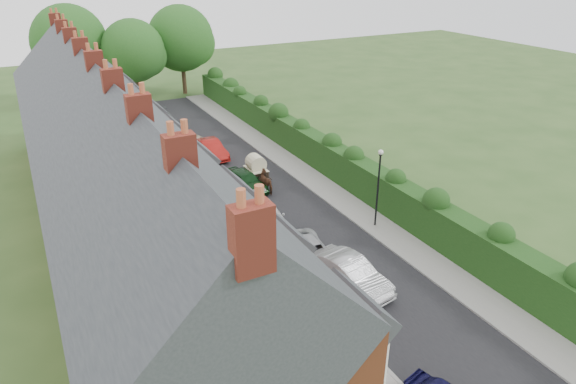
% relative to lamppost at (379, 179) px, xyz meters
% --- Properties ---
extents(ground, '(140.00, 140.00, 0.00)m').
position_rel_lamppost_xyz_m(ground, '(-3.40, -4.00, -3.30)').
color(ground, '#2D4C1E').
rests_on(ground, ground).
extents(road, '(6.00, 58.00, 0.02)m').
position_rel_lamppost_xyz_m(road, '(-3.90, 7.00, -3.29)').
color(road, black).
rests_on(road, ground).
extents(pavement_hedge_side, '(2.20, 58.00, 0.12)m').
position_rel_lamppost_xyz_m(pavement_hedge_side, '(0.20, 7.00, -3.24)').
color(pavement_hedge_side, gray).
rests_on(pavement_hedge_side, ground).
extents(pavement_house_side, '(1.70, 58.00, 0.12)m').
position_rel_lamppost_xyz_m(pavement_house_side, '(-7.75, 7.00, -3.24)').
color(pavement_house_side, gray).
rests_on(pavement_house_side, ground).
extents(kerb_hedge_side, '(0.18, 58.00, 0.13)m').
position_rel_lamppost_xyz_m(kerb_hedge_side, '(-0.85, 7.00, -3.23)').
color(kerb_hedge_side, gray).
rests_on(kerb_hedge_side, ground).
extents(kerb_house_side, '(0.18, 58.00, 0.13)m').
position_rel_lamppost_xyz_m(kerb_house_side, '(-6.95, 7.00, -3.23)').
color(kerb_house_side, gray).
rests_on(kerb_house_side, ground).
extents(hedge, '(2.10, 58.00, 2.85)m').
position_rel_lamppost_xyz_m(hedge, '(2.00, 7.00, -1.70)').
color(hedge, '#153812').
rests_on(hedge, ground).
extents(terrace_row, '(9.05, 40.50, 11.50)m').
position_rel_lamppost_xyz_m(terrace_row, '(-14.27, 5.98, 1.18)').
color(terrace_row, brown).
rests_on(terrace_row, ground).
extents(garden_wall_row, '(0.35, 40.35, 1.10)m').
position_rel_lamppost_xyz_m(garden_wall_row, '(-8.75, 6.00, -2.84)').
color(garden_wall_row, maroon).
rests_on(garden_wall_row, ground).
extents(lamppost, '(0.32, 0.32, 5.16)m').
position_rel_lamppost_xyz_m(lamppost, '(0.00, 0.00, 0.00)').
color(lamppost, black).
rests_on(lamppost, ground).
extents(tree_far_left, '(7.14, 6.80, 9.29)m').
position_rel_lamppost_xyz_m(tree_far_left, '(-6.05, 36.08, 2.41)').
color(tree_far_left, '#332316').
rests_on(tree_far_left, ground).
extents(tree_far_right, '(7.98, 7.60, 10.31)m').
position_rel_lamppost_xyz_m(tree_far_right, '(-0.01, 38.08, 3.02)').
color(tree_far_right, '#332316').
rests_on(tree_far_right, ground).
extents(tree_far_back, '(8.40, 8.00, 10.82)m').
position_rel_lamppost_xyz_m(tree_far_back, '(-11.99, 39.08, 3.32)').
color(tree_far_back, '#332316').
rests_on(tree_far_back, ground).
extents(car_silver_a, '(2.55, 5.10, 1.60)m').
position_rel_lamppost_xyz_m(car_silver_a, '(-5.00, -4.60, -2.50)').
color(car_silver_a, '#98989C').
rests_on(car_silver_a, ground).
extents(car_silver_b, '(2.90, 5.24, 1.39)m').
position_rel_lamppost_xyz_m(car_silver_b, '(-5.84, -1.85, -2.60)').
color(car_silver_b, '#A0A3A7').
rests_on(car_silver_b, ground).
extents(car_white, '(2.73, 5.59, 1.56)m').
position_rel_lamppost_xyz_m(car_white, '(-6.21, 3.00, -2.52)').
color(car_white, '#B8B8B8').
rests_on(car_white, ground).
extents(car_green, '(2.47, 4.55, 1.47)m').
position_rel_lamppost_xyz_m(car_green, '(-5.05, 8.87, -2.56)').
color(car_green, black).
rests_on(car_green, ground).
extents(car_red, '(1.81, 4.58, 1.48)m').
position_rel_lamppost_xyz_m(car_red, '(-5.00, 16.17, -2.56)').
color(car_red, maroon).
rests_on(car_red, ground).
extents(car_beige, '(3.63, 5.77, 1.49)m').
position_rel_lamppost_xyz_m(car_beige, '(-6.31, 20.34, -2.55)').
color(car_beige, tan).
rests_on(car_beige, ground).
extents(car_grey, '(2.27, 5.43, 1.57)m').
position_rel_lamppost_xyz_m(car_grey, '(-6.40, 25.40, -2.51)').
color(car_grey, '#525559').
rests_on(car_grey, ground).
extents(horse, '(0.99, 1.88, 1.53)m').
position_rel_lamppost_xyz_m(horse, '(-3.73, 7.86, -2.53)').
color(horse, '#4C2D1C').
rests_on(horse, ground).
extents(horse_cart, '(1.34, 2.97, 2.14)m').
position_rel_lamppost_xyz_m(horse_cart, '(-3.73, 9.82, -2.07)').
color(horse_cart, black).
rests_on(horse_cart, ground).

